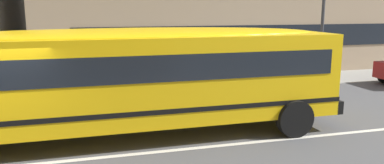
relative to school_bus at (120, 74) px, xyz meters
name	(u,v)px	position (x,y,z in m)	size (l,w,h in m)	color
sidewalk_far	(37,93)	(-2.75, 6.08, -1.67)	(120.00, 3.00, 0.01)	gray
school_bus	(120,74)	(0.00, 0.00, 0.00)	(12.62, 2.98, 2.82)	yellow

